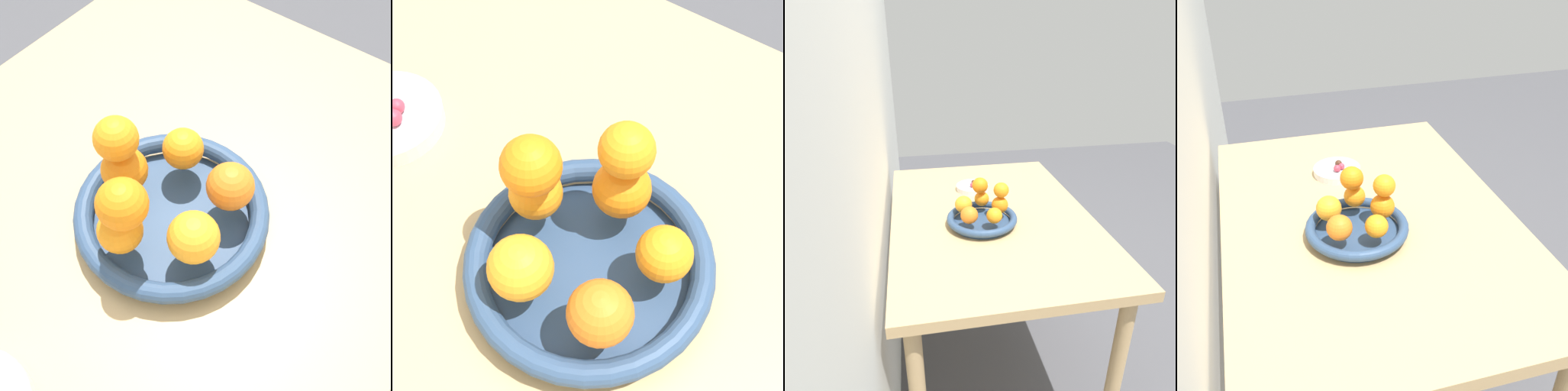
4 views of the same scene
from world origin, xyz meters
TOP-DOWN VIEW (x-y plane):
  - ground_plane at (0.00, 0.00)m, footprint 6.00×6.00m
  - dining_table at (0.00, 0.00)m, footprint 1.10×0.76m
  - fruit_bowl at (-0.08, 0.05)m, footprint 0.26×0.26m
  - orange_0 at (-0.14, 0.02)m, footprint 0.06×0.06m
  - orange_1 at (-0.07, -0.02)m, footprint 0.06×0.06m
  - orange_2 at (-0.00, 0.04)m, footprint 0.06×0.06m
  - orange_3 at (-0.04, 0.11)m, footprint 0.06×0.06m
  - orange_4 at (-0.13, 0.10)m, footprint 0.06×0.06m
  - orange_5 at (-0.01, 0.04)m, footprint 0.06×0.06m
  - orange_6 at (-0.07, -0.02)m, footprint 0.06×0.06m

SIDE VIEW (x-z plane):
  - ground_plane at x=0.00m, z-range 0.00..0.00m
  - dining_table at x=0.00m, z-range 0.28..1.02m
  - fruit_bowl at x=-0.08m, z-range 0.74..0.78m
  - orange_0 at x=-0.14m, z-range 0.78..0.84m
  - orange_2 at x=0.00m, z-range 0.78..0.84m
  - orange_1 at x=-0.07m, z-range 0.78..0.84m
  - orange_4 at x=-0.13m, z-range 0.78..0.84m
  - orange_3 at x=-0.04m, z-range 0.78..0.84m
  - orange_5 at x=-0.01m, z-range 0.84..0.90m
  - orange_6 at x=-0.07m, z-range 0.84..0.90m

